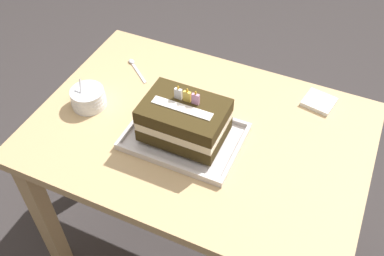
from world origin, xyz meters
name	(u,v)px	position (x,y,z in m)	size (l,w,h in m)	color
ground_plane	(197,243)	(0.00, 0.00, 0.00)	(8.00, 8.00, 0.00)	#383333
dining_table	(199,152)	(0.00, 0.00, 0.65)	(1.12, 0.79, 0.76)	tan
foil_tray	(185,137)	(-0.03, -0.06, 0.77)	(0.37, 0.27, 0.02)	silver
birthday_cake	(184,120)	(-0.03, -0.06, 0.85)	(0.26, 0.18, 0.18)	#392C14
bowl_stack	(88,98)	(-0.41, -0.05, 0.79)	(0.12, 0.12, 0.10)	white
serving_spoon_near_tray	(134,66)	(-0.37, 0.20, 0.77)	(0.13, 0.11, 0.01)	silver
napkin_pile	(319,102)	(0.34, 0.30, 0.77)	(0.12, 0.11, 0.01)	white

